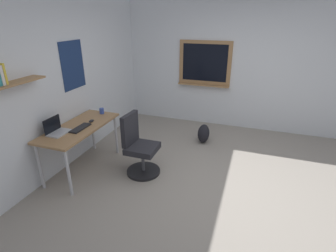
{
  "coord_description": "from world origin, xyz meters",
  "views": [
    {
      "loc": [
        -3.14,
        -0.37,
        2.28
      ],
      "look_at": [
        0.04,
        0.73,
        0.85
      ],
      "focal_mm": 28.0,
      "sensor_mm": 36.0,
      "label": 1
    }
  ],
  "objects_px": {
    "laptop": "(56,130)",
    "backpack": "(204,134)",
    "desk": "(80,131)",
    "office_chair": "(139,149)",
    "computer_mouse": "(91,121)",
    "coffee_mug": "(102,111)",
    "keyboard": "(80,128)"
  },
  "relations": [
    {
      "from": "laptop",
      "to": "backpack",
      "type": "height_order",
      "value": "laptop"
    },
    {
      "from": "desk",
      "to": "office_chair",
      "type": "height_order",
      "value": "office_chair"
    },
    {
      "from": "laptop",
      "to": "computer_mouse",
      "type": "distance_m",
      "value": 0.57
    },
    {
      "from": "coffee_mug",
      "to": "backpack",
      "type": "relative_size",
      "value": 0.26
    },
    {
      "from": "computer_mouse",
      "to": "coffee_mug",
      "type": "distance_m",
      "value": 0.38
    },
    {
      "from": "desk",
      "to": "keyboard",
      "type": "relative_size",
      "value": 3.73
    },
    {
      "from": "desk",
      "to": "office_chair",
      "type": "distance_m",
      "value": 0.93
    },
    {
      "from": "computer_mouse",
      "to": "backpack",
      "type": "xyz_separation_m",
      "value": [
        1.35,
        -1.52,
        -0.58
      ]
    },
    {
      "from": "desk",
      "to": "coffee_mug",
      "type": "distance_m",
      "value": 0.6
    },
    {
      "from": "backpack",
      "to": "laptop",
      "type": "bearing_deg",
      "value": 136.99
    },
    {
      "from": "computer_mouse",
      "to": "desk",
      "type": "bearing_deg",
      "value": 160.61
    },
    {
      "from": "office_chair",
      "to": "laptop",
      "type": "height_order",
      "value": "laptop"
    },
    {
      "from": "keyboard",
      "to": "computer_mouse",
      "type": "distance_m",
      "value": 0.28
    },
    {
      "from": "keyboard",
      "to": "backpack",
      "type": "xyz_separation_m",
      "value": [
        1.63,
        -1.52,
        -0.57
      ]
    },
    {
      "from": "laptop",
      "to": "backpack",
      "type": "relative_size",
      "value": 0.87
    },
    {
      "from": "computer_mouse",
      "to": "coffee_mug",
      "type": "bearing_deg",
      "value": 7.52
    },
    {
      "from": "laptop",
      "to": "keyboard",
      "type": "relative_size",
      "value": 0.84
    },
    {
      "from": "laptop",
      "to": "computer_mouse",
      "type": "xyz_separation_m",
      "value": [
        0.52,
        -0.22,
        -0.04
      ]
    },
    {
      "from": "keyboard",
      "to": "computer_mouse",
      "type": "relative_size",
      "value": 3.56
    },
    {
      "from": "desk",
      "to": "laptop",
      "type": "xyz_separation_m",
      "value": [
        -0.31,
        0.14,
        0.13
      ]
    },
    {
      "from": "coffee_mug",
      "to": "laptop",
      "type": "bearing_deg",
      "value": 169.44
    },
    {
      "from": "keyboard",
      "to": "backpack",
      "type": "relative_size",
      "value": 1.04
    },
    {
      "from": "office_chair",
      "to": "keyboard",
      "type": "distance_m",
      "value": 0.91
    },
    {
      "from": "computer_mouse",
      "to": "backpack",
      "type": "bearing_deg",
      "value": -48.55
    },
    {
      "from": "laptop",
      "to": "desk",
      "type": "bearing_deg",
      "value": -24.82
    },
    {
      "from": "office_chair",
      "to": "coffee_mug",
      "type": "height_order",
      "value": "office_chair"
    },
    {
      "from": "office_chair",
      "to": "laptop",
      "type": "xyz_separation_m",
      "value": [
        -0.51,
        1.02,
        0.38
      ]
    },
    {
      "from": "desk",
      "to": "backpack",
      "type": "xyz_separation_m",
      "value": [
        1.56,
        -1.6,
        -0.48
      ]
    },
    {
      "from": "office_chair",
      "to": "backpack",
      "type": "height_order",
      "value": "office_chair"
    },
    {
      "from": "desk",
      "to": "keyboard",
      "type": "distance_m",
      "value": 0.14
    },
    {
      "from": "keyboard",
      "to": "office_chair",
      "type": "bearing_deg",
      "value": -71.23
    },
    {
      "from": "office_chair",
      "to": "desk",
      "type": "bearing_deg",
      "value": 103.08
    }
  ]
}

